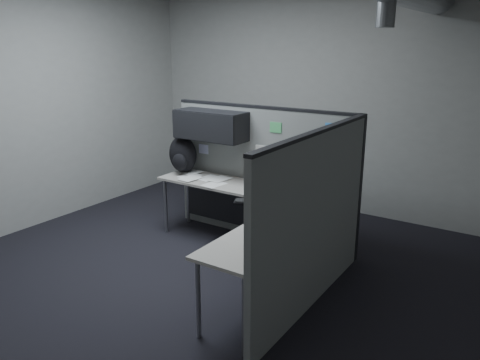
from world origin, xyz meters
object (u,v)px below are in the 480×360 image
Objects in this scene: desk at (252,207)px; monitor at (310,177)px; phone at (270,233)px; keyboard at (254,202)px; backpack at (182,155)px.

monitor is (0.58, 0.19, 0.38)m from desk.
monitor reaches higher than phone.
keyboard is (-0.45, -0.38, -0.24)m from monitor.
phone is at bearing -50.36° from desk.
desk is 4.87× the size of backpack.
monitor reaches higher than backpack.
keyboard reaches higher than desk.
desk is 1.36m from backpack.
phone is (0.13, -1.05, -0.22)m from monitor.
keyboard is at bearing -161.37° from monitor.
backpack reaches higher than phone.
backpack reaches higher than keyboard.
desk is at bearing -20.31° from backpack.
monitor is at bearing -9.86° from backpack.
keyboard is at bearing 145.36° from phone.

